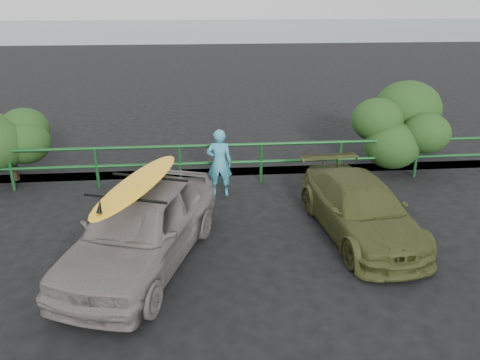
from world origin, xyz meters
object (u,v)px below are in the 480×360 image
object	(u,v)px
guardrail	(221,164)
surfboard	(138,184)
man	(219,163)
sedan	(142,227)
olive_vehicle	(360,208)

from	to	relation	value
guardrail	surfboard	xyz separation A→B (m)	(-1.55, -3.58, 0.98)
guardrail	man	bearing A→B (deg)	-95.41
sedan	surfboard	world-z (taller)	surfboard
guardrail	man	size ratio (longest dim) A/B	8.76
guardrail	olive_vehicle	bearing A→B (deg)	-48.11
sedan	surfboard	bearing A→B (deg)	-160.90
surfboard	guardrail	bearing A→B (deg)	85.70
guardrail	surfboard	bearing A→B (deg)	-113.40
olive_vehicle	man	xyz separation A→B (m)	(-2.63, 2.15, 0.26)
sedan	olive_vehicle	distance (m)	4.18
surfboard	sedan	bearing A→B (deg)	19.10
sedan	olive_vehicle	size ratio (longest dim) A/B	1.11
sedan	man	bearing A→B (deg)	81.81
sedan	man	distance (m)	3.23
olive_vehicle	surfboard	bearing A→B (deg)	-175.70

